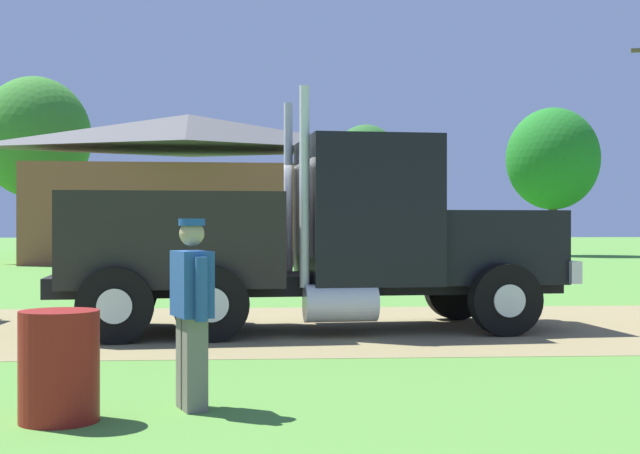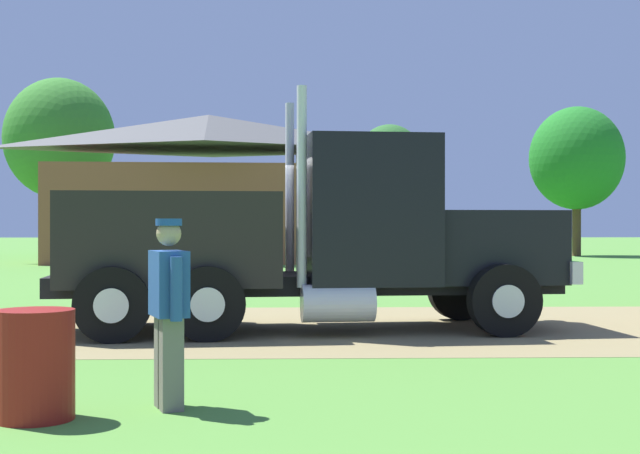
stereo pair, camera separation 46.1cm
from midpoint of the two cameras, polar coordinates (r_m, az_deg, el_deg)
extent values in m
plane|color=#508935|center=(13.99, 1.55, -6.27)|extent=(200.00, 200.00, 0.00)
cube|color=olive|center=(13.99, 1.55, -6.26)|extent=(120.00, 6.56, 0.01)
cube|color=black|center=(13.50, -1.84, -3.54)|extent=(7.51, 2.23, 0.28)
cube|color=black|center=(14.10, 9.34, -1.20)|extent=(2.08, 2.18, 1.07)
cube|color=silver|center=(14.45, 13.09, -2.58)|extent=(0.37, 2.20, 0.32)
cube|color=black|center=(13.62, 1.86, 1.01)|extent=(2.06, 2.46, 2.14)
cube|color=#2D3D4C|center=(13.84, 5.70, 2.77)|extent=(0.22, 1.90, 0.94)
cylinder|color=silver|center=(14.37, -2.92, 2.25)|extent=(0.14, 0.14, 2.79)
cylinder|color=silver|center=(12.57, -2.03, 2.55)|extent=(0.14, 0.14, 2.79)
cylinder|color=silver|center=(12.58, 0.24, -4.79)|extent=(1.05, 0.61, 0.52)
cube|color=black|center=(13.37, -10.24, -0.75)|extent=(3.27, 2.57, 1.32)
cylinder|color=black|center=(15.19, 7.63, -3.85)|extent=(1.04, 0.40, 1.01)
cylinder|color=silver|center=(15.34, 7.46, -3.81)|extent=(0.46, 0.08, 0.46)
cylinder|color=black|center=(13.02, 10.54, -4.51)|extent=(1.04, 0.40, 1.01)
cylinder|color=silver|center=(12.87, 10.78, -4.57)|extent=(0.46, 0.08, 0.46)
cylinder|color=black|center=(14.58, -13.03, -4.02)|extent=(1.04, 0.40, 1.01)
cylinder|color=silver|center=(14.74, -12.99, -3.97)|extent=(0.46, 0.08, 0.46)
cylinder|color=black|center=(12.31, -13.76, -4.78)|extent=(1.04, 0.40, 1.01)
cylinder|color=silver|center=(12.15, -13.82, -4.85)|extent=(0.46, 0.08, 0.46)
cylinder|color=black|center=(14.55, -8.10, -4.02)|extent=(1.04, 0.40, 1.01)
cylinder|color=silver|center=(14.71, -8.11, -3.98)|extent=(0.46, 0.08, 0.46)
cylinder|color=black|center=(12.27, -7.91, -4.80)|extent=(1.04, 0.40, 1.01)
cylinder|color=silver|center=(12.11, -7.90, -4.86)|extent=(0.46, 0.08, 0.46)
cube|color=#264C8C|center=(7.80, -9.71, -3.52)|extent=(0.41, 0.53, 0.56)
sphere|color=tan|center=(7.78, -9.71, -0.41)|extent=(0.21, 0.21, 0.21)
cylinder|color=#1E478C|center=(7.78, -9.72, 0.30)|extent=(0.22, 0.22, 0.06)
cube|color=slate|center=(7.77, -9.53, -8.51)|extent=(0.22, 0.21, 0.79)
cube|color=slate|center=(7.97, -9.89, -8.29)|extent=(0.22, 0.21, 0.79)
cylinder|color=#264C8C|center=(7.53, -9.19, -3.87)|extent=(0.10, 0.10, 0.53)
cylinder|color=#264C8C|center=(8.08, -10.20, -3.60)|extent=(0.10, 0.10, 0.53)
cylinder|color=maroon|center=(7.64, -17.71, -8.30)|extent=(0.63, 0.63, 0.88)
cube|color=brown|center=(38.38, -8.57, 0.78)|extent=(13.01, 6.46, 3.99)
pyramid|color=#4D4D4D|center=(38.57, -8.57, 5.92)|extent=(13.66, 6.78, 1.46)
cube|color=black|center=(35.57, -11.81, -0.62)|extent=(1.80, 0.15, 2.20)
cylinder|color=#513823|center=(48.17, -17.67, 0.50)|extent=(0.44, 0.44, 3.75)
ellipsoid|color=#357A29|center=(48.37, -17.67, 5.37)|extent=(5.58, 5.58, 6.14)
cylinder|color=#513823|center=(57.30, 2.67, 0.45)|extent=(0.44, 0.44, 3.76)
ellipsoid|color=#2D632A|center=(57.43, 2.67, 4.06)|extent=(4.34, 4.34, 4.77)
cylinder|color=#513823|center=(47.57, 14.10, 0.08)|extent=(0.44, 0.44, 3.04)
ellipsoid|color=#1F7422|center=(47.69, 14.10, 4.17)|extent=(4.71, 4.71, 5.18)
camera|label=1|loc=(0.23, -90.97, 0.00)|focal=51.11mm
camera|label=2|loc=(0.23, 89.03, 0.00)|focal=51.11mm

